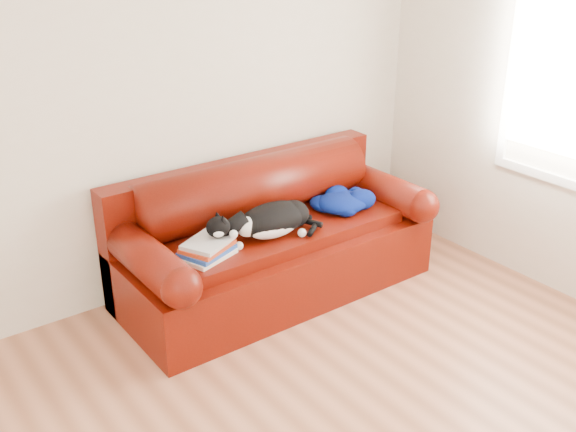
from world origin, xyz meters
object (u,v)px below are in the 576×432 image
(sofa_base, at_px, (275,259))
(blanket, at_px, (343,201))
(book_stack, at_px, (207,249))
(cat, at_px, (273,221))

(sofa_base, bearing_deg, blanket, -8.15)
(blanket, bearing_deg, book_stack, -176.91)
(sofa_base, bearing_deg, cat, -130.22)
(sofa_base, xyz_separation_m, book_stack, (-0.59, -0.14, 0.31))
(sofa_base, distance_m, cat, 0.40)
(sofa_base, distance_m, blanket, 0.62)
(sofa_base, xyz_separation_m, blanket, (0.52, -0.07, 0.32))
(sofa_base, bearing_deg, book_stack, -167.15)
(book_stack, distance_m, blanket, 1.12)
(sofa_base, relative_size, cat, 2.95)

